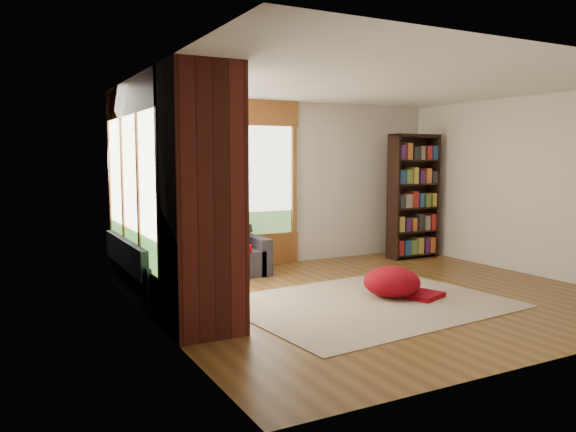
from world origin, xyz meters
name	(u,v)px	position (x,y,z in m)	size (l,w,h in m)	color
floor	(378,295)	(0.00, 0.00, 0.00)	(5.50, 5.50, 0.00)	#543617
ceiling	(381,83)	(0.00, 0.00, 2.60)	(5.50, 5.50, 0.00)	white
wall_back	(285,183)	(0.00, 2.50, 1.30)	(5.50, 0.04, 2.60)	silver
wall_front	(564,207)	(0.00, -2.50, 1.30)	(5.50, 0.04, 2.60)	silver
wall_left	(156,199)	(-2.75, 0.00, 1.30)	(0.04, 5.00, 2.60)	silver
wall_right	(533,186)	(2.75, 0.00, 1.30)	(0.04, 5.00, 2.60)	silver
windows_back	(215,181)	(-1.20, 2.47, 1.35)	(2.82, 0.10, 1.90)	#955726
windows_left	(132,188)	(-2.72, 1.20, 1.35)	(0.10, 2.62, 1.90)	#955726
roller_blind	(119,154)	(-2.69, 2.03, 1.75)	(0.03, 0.72, 0.90)	#8E9F68
brick_chimney	(201,200)	(-2.40, -0.35, 1.30)	(0.70, 0.70, 2.60)	#471914
sectional_sofa	(184,263)	(-1.95, 1.70, 0.30)	(2.20, 2.20, 0.80)	#252630
area_rug	(368,303)	(-0.33, -0.25, 0.01)	(3.10, 2.37, 0.01)	beige
bookshelf	(413,196)	(2.14, 1.88, 1.05)	(0.90, 0.30, 2.10)	black
pouf	(392,281)	(0.11, -0.14, 0.20)	(0.69, 0.69, 0.37)	maroon
dog_tan	(200,223)	(-1.66, 1.87, 0.81)	(1.03, 0.69, 0.54)	olive
dog_brindle	(165,239)	(-2.37, 1.07, 0.73)	(0.62, 0.79, 0.39)	#402F17
throw_pillows	(188,227)	(-1.86, 1.75, 0.77)	(1.98, 1.68, 0.45)	#2F211D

